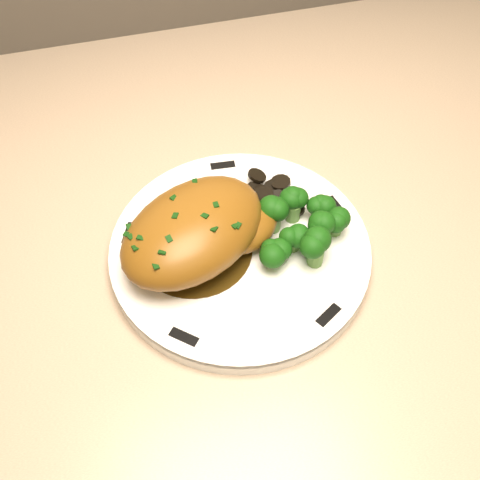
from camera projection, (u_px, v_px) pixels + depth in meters
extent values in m
cube|color=brown|center=(354.00, 347.00, 0.99)|extent=(1.88, 0.61, 0.81)
cube|color=#C2A98C|center=(412.00, 170.00, 0.66)|extent=(1.94, 0.64, 0.03)
cylinder|color=white|center=(240.00, 252.00, 0.56)|extent=(0.30, 0.30, 0.02)
cube|color=black|center=(223.00, 166.00, 0.62)|extent=(0.03, 0.01, 0.00)
cube|color=black|center=(129.00, 233.00, 0.57)|extent=(0.02, 0.03, 0.00)
cube|color=black|center=(184.00, 337.00, 0.50)|extent=(0.02, 0.02, 0.00)
cube|color=black|center=(328.00, 315.00, 0.51)|extent=(0.03, 0.02, 0.00)
cube|color=black|center=(336.00, 206.00, 0.59)|extent=(0.01, 0.03, 0.00)
cylinder|color=#37250A|center=(195.00, 250.00, 0.55)|extent=(0.11, 0.11, 0.00)
ellipsoid|color=brown|center=(193.00, 231.00, 0.53)|extent=(0.17, 0.16, 0.06)
ellipsoid|color=brown|center=(245.00, 227.00, 0.55)|extent=(0.08, 0.08, 0.03)
cube|color=#0E340A|center=(148.00, 240.00, 0.50)|extent=(0.01, 0.00, 0.00)
cube|color=#0E340A|center=(164.00, 226.00, 0.50)|extent=(0.01, 0.00, 0.00)
cube|color=#0E340A|center=(179.00, 213.00, 0.51)|extent=(0.01, 0.00, 0.00)
cube|color=#0E340A|center=(194.00, 202.00, 0.52)|extent=(0.01, 0.00, 0.00)
cube|color=#0E340A|center=(209.00, 193.00, 0.52)|extent=(0.01, 0.00, 0.00)
cube|color=#0E340A|center=(224.00, 185.00, 0.53)|extent=(0.01, 0.00, 0.00)
cylinder|color=black|center=(284.00, 196.00, 0.59)|extent=(0.02, 0.01, 0.01)
cylinder|color=black|center=(278.00, 188.00, 0.60)|extent=(0.02, 0.02, 0.01)
cylinder|color=black|center=(268.00, 183.00, 0.60)|extent=(0.02, 0.02, 0.01)
cylinder|color=black|center=(256.00, 186.00, 0.60)|extent=(0.02, 0.02, 0.01)
cylinder|color=black|center=(243.00, 187.00, 0.60)|extent=(0.02, 0.02, 0.01)
cylinder|color=black|center=(232.00, 190.00, 0.59)|extent=(0.02, 0.02, 0.01)
cylinder|color=black|center=(225.00, 201.00, 0.59)|extent=(0.02, 0.02, 0.01)
cylinder|color=black|center=(224.00, 206.00, 0.58)|extent=(0.02, 0.02, 0.00)
cylinder|color=black|center=(230.00, 210.00, 0.57)|extent=(0.03, 0.03, 0.01)
cylinder|color=black|center=(240.00, 218.00, 0.58)|extent=(0.03, 0.03, 0.02)
cylinder|color=black|center=(253.00, 216.00, 0.57)|extent=(0.02, 0.02, 0.01)
cylinder|color=black|center=(267.00, 212.00, 0.57)|extent=(0.03, 0.03, 0.01)
cylinder|color=black|center=(277.00, 210.00, 0.58)|extent=(0.03, 0.03, 0.01)
cylinder|color=black|center=(284.00, 201.00, 0.58)|extent=(0.03, 0.03, 0.01)
cylinder|color=#568438|center=(273.00, 222.00, 0.56)|extent=(0.01, 0.01, 0.02)
sphere|color=#0A3307|center=(274.00, 213.00, 0.55)|extent=(0.02, 0.02, 0.02)
cylinder|color=#568438|center=(293.00, 212.00, 0.57)|extent=(0.01, 0.01, 0.02)
sphere|color=#0A3307|center=(294.00, 203.00, 0.56)|extent=(0.02, 0.02, 0.02)
cylinder|color=#568438|center=(318.00, 216.00, 0.57)|extent=(0.01, 0.01, 0.02)
sphere|color=#0A3307|center=(320.00, 207.00, 0.56)|extent=(0.02, 0.02, 0.02)
cylinder|color=#568438|center=(292.00, 241.00, 0.55)|extent=(0.01, 0.01, 0.02)
sphere|color=#0A3307|center=(293.00, 232.00, 0.54)|extent=(0.02, 0.02, 0.02)
cylinder|color=#568438|center=(320.00, 238.00, 0.55)|extent=(0.01, 0.01, 0.02)
sphere|color=#0A3307|center=(322.00, 230.00, 0.54)|extent=(0.02, 0.02, 0.02)
cylinder|color=#568438|center=(335.00, 225.00, 0.56)|extent=(0.01, 0.01, 0.02)
sphere|color=#0A3307|center=(337.00, 217.00, 0.55)|extent=(0.02, 0.02, 0.02)
cylinder|color=#568438|center=(277.00, 255.00, 0.54)|extent=(0.01, 0.01, 0.02)
sphere|color=#0A3307|center=(278.00, 246.00, 0.53)|extent=(0.02, 0.02, 0.02)
cylinder|color=#568438|center=(315.00, 256.00, 0.54)|extent=(0.01, 0.01, 0.02)
sphere|color=#0A3307|center=(317.00, 248.00, 0.53)|extent=(0.02, 0.02, 0.02)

